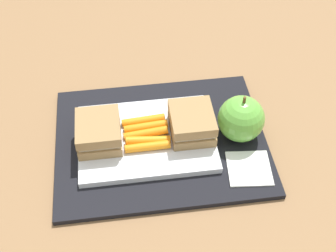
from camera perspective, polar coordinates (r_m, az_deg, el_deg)
ground_plane at (r=0.79m, az=-0.90°, el=-2.12°), size 2.40×2.40×0.00m
lunchbag_mat at (r=0.79m, az=-0.90°, el=-1.89°), size 0.36×0.28×0.01m
food_tray at (r=0.78m, az=-2.75°, el=-1.55°), size 0.23×0.17×0.01m
sandwich_half_left at (r=0.76m, az=-8.71°, el=-0.76°), size 0.07×0.08×0.04m
sandwich_half_right at (r=0.76m, az=3.02°, el=0.40°), size 0.07×0.08×0.04m
carrot_sticks_bundle at (r=0.77m, az=-2.76°, el=-0.92°), size 0.08×0.07×0.02m
apple at (r=0.77m, az=9.19°, el=0.89°), size 0.08×0.08×0.09m
paper_napkin at (r=0.75m, az=10.17°, el=-5.28°), size 0.08×0.08×0.00m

